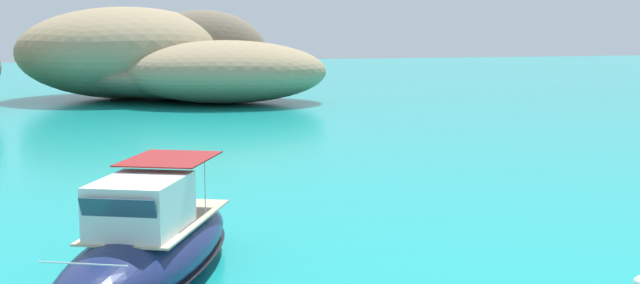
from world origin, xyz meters
TOP-DOWN VIEW (x-y plane):
  - islet_large at (-0.30, 76.77)m, footprint 34.36×34.48m
  - motorboat_navy at (-10.15, 13.91)m, footprint 7.84×10.82m

SIDE VIEW (x-z plane):
  - motorboat_navy at x=-10.15m, z-range -0.61..2.71m
  - islet_large at x=-0.30m, z-range -0.89..9.18m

